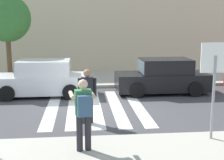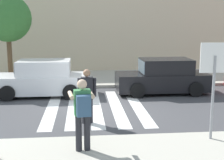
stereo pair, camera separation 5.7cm
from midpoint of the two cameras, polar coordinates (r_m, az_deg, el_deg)
name	(u,v)px [view 1 (the left image)]	position (r m, az deg, el deg)	size (l,w,h in m)	color
ground_plane	(95,108)	(11.64, -3.19, -5.21)	(120.00, 120.00, 0.00)	#424244
sidewalk_far	(90,78)	(17.47, -4.10, 0.34)	(60.00, 4.80, 0.14)	#B2AD9E
building_facade_far	(88,24)	(21.60, -4.56, 10.16)	(56.00, 4.00, 6.05)	beige
crosswalk_stripe_0	(52,108)	(11.87, -11.00, -5.05)	(0.44, 5.20, 0.01)	silver
crosswalk_stripe_1	(74,107)	(11.83, -7.13, -5.00)	(0.44, 5.20, 0.01)	silver
crosswalk_stripe_2	(95,107)	(11.83, -3.24, -4.93)	(0.44, 5.20, 0.01)	silver
crosswalk_stripe_3	(116,106)	(11.89, 0.63, -4.83)	(0.44, 5.20, 0.01)	silver
crosswalk_stripe_4	(137,106)	(12.00, 4.44, -4.71)	(0.44, 5.20, 0.01)	silver
stop_sign	(215,70)	(8.31, 18.08, 1.82)	(0.76, 0.08, 2.51)	gray
photographer_with_backpack	(83,109)	(7.30, -5.47, -5.31)	(0.65, 0.89, 1.72)	#232328
pedestrian_crossing	(87,93)	(9.76, -4.71, -2.40)	(0.58, 0.25, 1.72)	#232328
parked_car_white	(42,79)	(13.82, -12.80, 0.14)	(4.10, 1.92, 1.55)	white
parked_car_black	(163,77)	(14.18, 9.13, 0.54)	(4.10, 1.92, 1.55)	black
street_tree_west	(7,19)	(16.19, -18.77, 10.59)	(2.30, 2.30, 4.36)	brown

